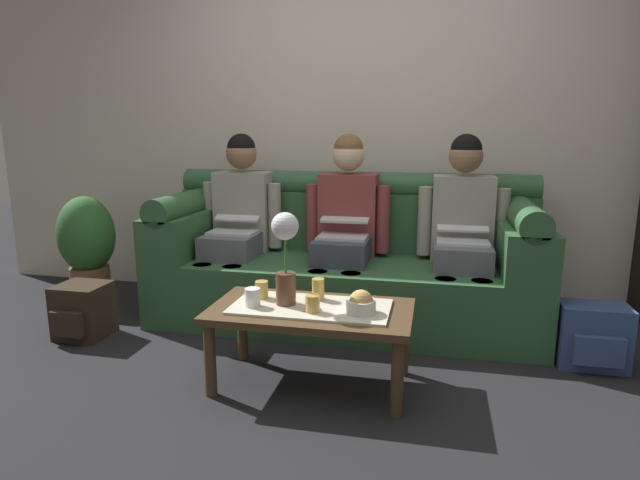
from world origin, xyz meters
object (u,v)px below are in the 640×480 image
Objects in this scene: couch at (345,265)px; cup_near_right at (253,297)px; coffee_table at (311,318)px; cup_far_left at (313,304)px; potted_plant at (87,244)px; backpack_right at (593,337)px; cup_near_left at (318,289)px; flower_vase at (285,251)px; snack_bowl at (361,304)px; person_left at (238,218)px; person_middle at (345,222)px; backpack_left at (83,311)px; person_right at (463,226)px; cup_far_center at (262,290)px.

couch is 1.09m from cup_near_right.
cup_far_left is at bearing -71.25° from coffee_table.
potted_plant is (-1.63, 1.00, -0.02)m from cup_near_right.
couch is at bearing 161.81° from backpack_right.
cup_near_left is at bearing 94.77° from cup_far_left.
snack_bowl is at bearing -7.55° from flower_vase.
flower_vase is 0.44m from snack_bowl.
person_left is at bearing -179.65° from couch.
backpack_left is (-1.50, -0.67, -0.50)m from person_middle.
person_right is at bearing -0.34° from couch.
backpack_left is 0.79m from potted_plant.
potted_plant is at bearing 151.94° from cup_far_center.
flower_vase is 2.02m from potted_plant.
potted_plant is at bearing 153.85° from coffee_table.
flower_vase reaches higher than snack_bowl.
person_left is 3.53× the size of backpack_right.
couch is 7.46× the size of backpack_left.
cup_far_left is (0.03, -1.07, 0.08)m from couch.
cup_near_left is at bearing -163.59° from backpack_right.
person_middle is at bearing 90.85° from cup_near_left.
person_right is 0.95m from backpack_right.
person_left and person_middle have the same top height.
couch is 2.01× the size of person_left.
cup_far_left is (0.30, -0.15, -0.00)m from cup_far_center.
person_middle reaches higher than cup_far_center.
backpack_right is (2.92, 0.21, 0.01)m from backpack_left.
flower_vase is 5.06× the size of cup_near_right.
backpack_right is (1.16, 0.57, -0.29)m from snack_bowl.
backpack_right is at bearing 18.60° from flower_vase.
cup_far_center is at bearing 166.66° from coffee_table.
cup_far_center is at bearing -137.86° from person_right.
potted_plant reaches higher than backpack_left.
person_left is at bearing 167.94° from backpack_right.
couch is at bearing 75.53° from cup_near_right.
cup_far_center is 1.85m from potted_plant.
cup_near_left is (-0.24, 0.15, 0.01)m from snack_bowl.
person_middle is 1.57m from backpack_right.
cup_near_right is 1.03× the size of cup_far_center.
person_right reaches higher than backpack_right.
person_right is 1.27m from coffee_table.
person_left is at bearing 2.27° from potted_plant.
cup_far_left is (-0.22, -0.03, -0.00)m from snack_bowl.
snack_bowl reaches higher than cup_far_center.
person_left reaches higher than flower_vase.
backpack_left is at bearing 167.42° from flower_vase.
backpack_left is at bearing -57.72° from potted_plant.
flower_vase is (-0.12, -0.00, 0.33)m from coffee_table.
person_middle is 1.57× the size of potted_plant.
coffee_table is (-0.74, -0.98, -0.31)m from person_right.
coffee_table is at bearing -159.91° from backpack_right.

